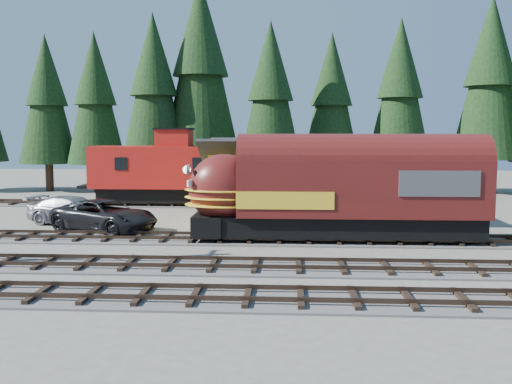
# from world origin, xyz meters

# --- Properties ---
(ground) EXTENTS (120.00, 120.00, 0.00)m
(ground) POSITION_xyz_m (0.00, 0.00, 0.00)
(ground) COLOR #6B665B
(ground) RESTS_ON ground
(track_siding) EXTENTS (68.00, 3.20, 0.33)m
(track_siding) POSITION_xyz_m (10.00, 4.00, 0.06)
(track_siding) COLOR #4C4947
(track_siding) RESTS_ON ground
(track_spur) EXTENTS (32.00, 3.20, 0.33)m
(track_spur) POSITION_xyz_m (-10.00, 18.00, 0.06)
(track_spur) COLOR #4C4947
(track_spur) RESTS_ON ground
(depot) EXTENTS (12.80, 7.00, 5.30)m
(depot) POSITION_xyz_m (-0.00, 10.50, 2.96)
(depot) COLOR yellow
(depot) RESTS_ON ground
(conifer_backdrop) EXTENTS (81.04, 23.20, 17.28)m
(conifer_backdrop) POSITION_xyz_m (6.47, 25.61, 9.75)
(conifer_backdrop) COLOR black
(conifer_backdrop) RESTS_ON ground
(locomotive) EXTENTS (15.49, 3.08, 4.21)m
(locomotive) POSITION_xyz_m (1.04, 4.00, 2.47)
(locomotive) COLOR black
(locomotive) RESTS_ON ground
(caboose) EXTENTS (10.63, 3.08, 5.53)m
(caboose) POSITION_xyz_m (-10.83, 18.00, 2.72)
(caboose) COLOR black
(caboose) RESTS_ON ground
(pickup_truck_a) EXTENTS (7.12, 5.49, 1.80)m
(pickup_truck_a) POSITION_xyz_m (-11.60, 6.56, 0.90)
(pickup_truck_a) COLOR black
(pickup_truck_a) RESTS_ON ground
(pickup_truck_b) EXTENTS (6.35, 3.87, 1.72)m
(pickup_truck_b) POSITION_xyz_m (-14.25, 8.71, 0.86)
(pickup_truck_b) COLOR #96989D
(pickup_truck_b) RESTS_ON ground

